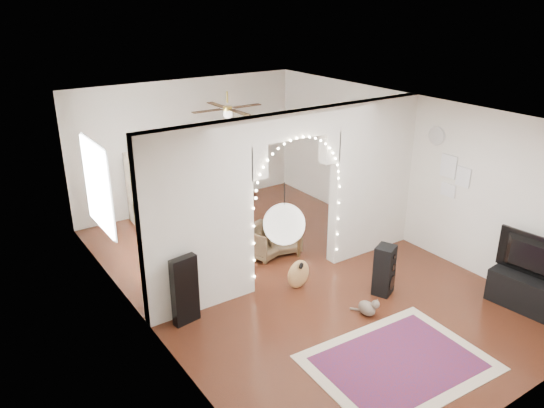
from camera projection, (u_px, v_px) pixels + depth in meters
floor at (293, 274)px, 8.68m from camera, size 7.50×7.50×0.00m
ceiling at (295, 111)px, 7.68m from camera, size 5.00×7.50×0.02m
wall_back at (187, 144)px, 11.07m from camera, size 5.00×0.02×2.70m
wall_front at (516, 308)px, 5.30m from camera, size 5.00×0.02×2.70m
wall_left at (139, 236)px, 6.88m from camera, size 0.02×7.50×2.70m
wall_right at (406, 169)px, 9.49m from camera, size 0.02×7.50×2.70m
divider_wall at (294, 193)px, 8.15m from camera, size 5.00×0.20×2.70m
fairy_lights at (299, 188)px, 8.01m from camera, size 1.64×0.04×1.60m
window at (97, 186)px, 8.22m from camera, size 0.04×1.20×1.40m
wall_clock at (437, 136)px, 8.74m from camera, size 0.03×0.31×0.31m
picture_frames at (452, 177)px, 8.65m from camera, size 0.02×0.50×0.70m
paper_lantern at (284, 224)px, 5.01m from camera, size 0.40×0.40×0.40m
ceiling_fan at (228, 108)px, 9.33m from camera, size 1.10×1.10×0.30m
area_rug at (398, 362)px, 6.59m from camera, size 2.24×1.73×0.02m
guitar_case at (185, 290)px, 7.25m from camera, size 0.40×0.18×1.01m
acoustic_guitar at (299, 263)px, 8.13m from camera, size 0.42×0.28×1.00m
tabby_cat at (368, 308)px, 7.54m from camera, size 0.29×0.43×0.29m
floor_speaker at (384, 270)px, 8.00m from camera, size 0.39×0.37×0.79m
media_console at (525, 293)px, 7.67m from camera, size 0.51×1.04×0.50m
tv at (532, 258)px, 7.47m from camera, size 0.26×1.08×0.62m
bookcase at (162, 183)px, 10.73m from camera, size 1.39×0.43×1.41m
dining_table at (210, 221)px, 9.01m from camera, size 1.33×1.01×0.76m
flower_vase at (210, 212)px, 8.95m from camera, size 0.21×0.21×0.19m
dining_chair_left at (282, 237)px, 9.38m from camera, size 0.72×0.73×0.55m
dining_chair_right at (263, 241)px, 9.20m from camera, size 0.75×0.76×0.55m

